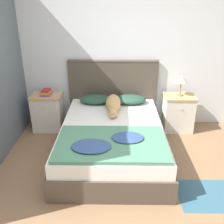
# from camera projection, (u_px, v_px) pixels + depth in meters

# --- Properties ---
(ground_plane) EXTENTS (16.00, 16.00, 0.00)m
(ground_plane) POSITION_uv_depth(u_px,v_px,m) (114.00, 202.00, 2.98)
(ground_plane) COLOR #896647
(wall_back) EXTENTS (9.00, 0.06, 2.55)m
(wall_back) POSITION_uv_depth(u_px,v_px,m) (115.00, 53.00, 4.42)
(wall_back) COLOR silver
(wall_back) RESTS_ON ground_plane
(bed) EXTENTS (1.46, 2.08, 0.49)m
(bed) POSITION_uv_depth(u_px,v_px,m) (112.00, 140.00, 3.79)
(bed) COLOR #4C4238
(bed) RESTS_ON ground_plane
(headboard) EXTENTS (1.54, 0.06, 1.17)m
(headboard) POSITION_uv_depth(u_px,v_px,m) (113.00, 92.00, 4.62)
(headboard) COLOR #4C4238
(headboard) RESTS_ON ground_plane
(nightstand_left) EXTENTS (0.51, 0.40, 0.63)m
(nightstand_left) POSITION_uv_depth(u_px,v_px,m) (48.00, 112.00, 4.52)
(nightstand_left) COLOR silver
(nightstand_left) RESTS_ON ground_plane
(nightstand_right) EXTENTS (0.51, 0.40, 0.63)m
(nightstand_right) POSITION_uv_depth(u_px,v_px,m) (178.00, 113.00, 4.50)
(nightstand_right) COLOR silver
(nightstand_right) RESTS_ON ground_plane
(pillow_left) EXTENTS (0.54, 0.35, 0.14)m
(pillow_left) POSITION_uv_depth(u_px,v_px,m) (95.00, 99.00, 4.42)
(pillow_left) COLOR #284C3D
(pillow_left) RESTS_ON bed
(pillow_right) EXTENTS (0.54, 0.35, 0.14)m
(pillow_right) POSITION_uv_depth(u_px,v_px,m) (130.00, 99.00, 4.41)
(pillow_right) COLOR #284C3D
(pillow_right) RESTS_ON bed
(quilt) EXTENTS (1.33, 0.86, 0.08)m
(quilt) POSITION_uv_depth(u_px,v_px,m) (110.00, 143.00, 3.16)
(quilt) COLOR #4C8466
(quilt) RESTS_ON bed
(dog) EXTENTS (0.23, 0.78, 0.23)m
(dog) POSITION_uv_depth(u_px,v_px,m) (113.00, 104.00, 4.11)
(dog) COLOR tan
(dog) RESTS_ON bed
(book_stack) EXTENTS (0.18, 0.23, 0.09)m
(book_stack) POSITION_uv_depth(u_px,v_px,m) (46.00, 92.00, 4.41)
(book_stack) COLOR #703D7F
(book_stack) RESTS_ON nightstand_left
(table_lamp) EXTENTS (0.21, 0.21, 0.35)m
(table_lamp) POSITION_uv_depth(u_px,v_px,m) (181.00, 79.00, 4.27)
(table_lamp) COLOR #9E7A4C
(table_lamp) RESTS_ON nightstand_right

